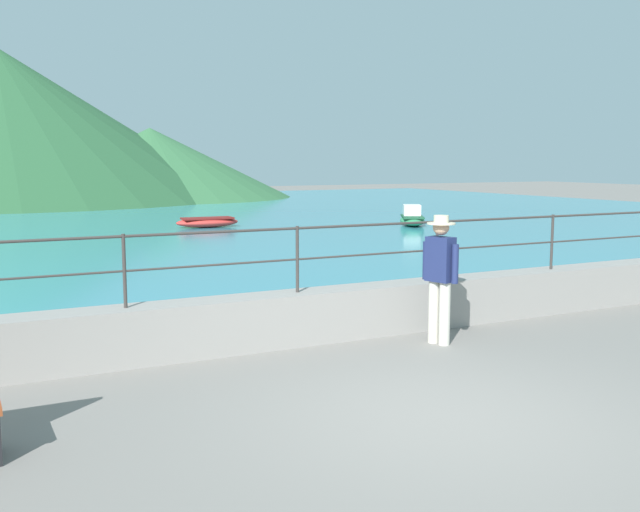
# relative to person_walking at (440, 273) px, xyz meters

# --- Properties ---
(ground_plane) EXTENTS (120.00, 120.00, 0.00)m
(ground_plane) POSITION_rel_person_walking_xyz_m (-1.68, -2.28, -0.98)
(ground_plane) COLOR slate
(promenade_wall) EXTENTS (20.00, 0.56, 0.70)m
(promenade_wall) POSITION_rel_person_walking_xyz_m (-1.68, 0.92, -0.63)
(promenade_wall) COLOR gray
(promenade_wall) RESTS_ON ground
(railing) EXTENTS (18.44, 0.04, 0.90)m
(railing) POSITION_rel_person_walking_xyz_m (-1.68, 0.92, 0.36)
(railing) COLOR #383330
(railing) RESTS_ON promenade_wall
(lake_water) EXTENTS (64.00, 44.32, 0.06)m
(lake_water) POSITION_rel_person_walking_xyz_m (-1.68, 23.56, -0.95)
(lake_water) COLOR teal
(lake_water) RESTS_ON ground
(hill_secondary) EXTENTS (18.76, 18.76, 4.63)m
(hill_secondary) POSITION_rel_person_walking_xyz_m (5.97, 40.15, 1.34)
(hill_secondary) COLOR #33663D
(hill_secondary) RESTS_ON ground
(person_walking) EXTENTS (0.38, 0.55, 1.75)m
(person_walking) POSITION_rel_person_walking_xyz_m (0.00, 0.00, 0.00)
(person_walking) COLOR beige
(person_walking) RESTS_ON ground
(boat_0) EXTENTS (2.34, 1.01, 0.36)m
(boat_0) POSITION_rel_person_walking_xyz_m (2.41, 17.39, -0.72)
(boat_0) COLOR red
(boat_0) RESTS_ON lake_water
(boat_1) EXTENTS (1.92, 2.44, 0.76)m
(boat_1) POSITION_rel_person_walking_xyz_m (9.55, 14.71, -0.65)
(boat_1) COLOR #338C59
(boat_1) RESTS_ON lake_water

